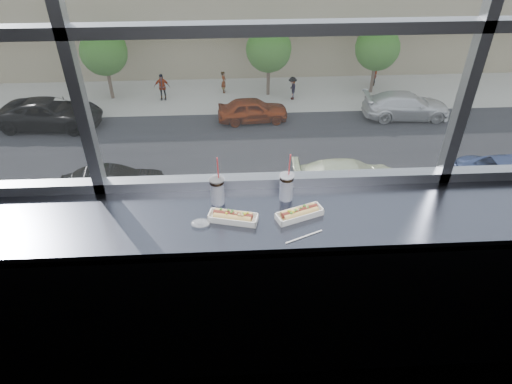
{
  "coord_description": "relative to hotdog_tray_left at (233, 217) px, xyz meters",
  "views": [
    {
      "loc": [
        -0.23,
        -0.67,
        2.65
      ],
      "look_at": [
        -0.12,
        1.23,
        1.25
      ],
      "focal_mm": 32.0,
      "sensor_mm": 36.0,
      "label": 1
    }
  ],
  "objects": [
    {
      "name": "wall_back_lower",
      "position": [
        0.25,
        0.32,
        -0.58
      ],
      "size": [
        6.0,
        0.0,
        6.0
      ],
      "primitive_type": "plane",
      "rotation": [
        1.57,
        0.0,
        0.0
      ],
      "color": "black",
      "rests_on": "ground"
    },
    {
      "name": "counter",
      "position": [
        0.25,
        0.04,
        -0.06
      ],
      "size": [
        6.0,
        0.55,
        0.06
      ],
      "primitive_type": "cube",
      "color": "#4D505C",
      "rests_on": "ground"
    },
    {
      "name": "counter_fascia",
      "position": [
        0.25,
        -0.21,
        -0.58
      ],
      "size": [
        6.0,
        0.04,
        1.04
      ],
      "primitive_type": "cube",
      "color": "#4D505C",
      "rests_on": "ground"
    },
    {
      "name": "hotdog_tray_left",
      "position": [
        0.0,
        0.0,
        0.0
      ],
      "size": [
        0.27,
        0.14,
        0.06
      ],
      "rotation": [
        0.0,
        0.0,
        -0.24
      ],
      "color": "white",
      "rests_on": "counter"
    },
    {
      "name": "hotdog_tray_right",
      "position": [
        0.35,
        0.01,
        -0.0
      ],
      "size": [
        0.27,
        0.17,
        0.06
      ],
      "rotation": [
        0.0,
        0.0,
        0.36
      ],
      "color": "white",
      "rests_on": "counter"
    },
    {
      "name": "soda_cup_left",
      "position": [
        -0.08,
        0.16,
        0.06
      ],
      "size": [
        0.08,
        0.08,
        0.31
      ],
      "color": "white",
      "rests_on": "counter"
    },
    {
      "name": "soda_cup_right",
      "position": [
        0.3,
        0.18,
        0.06
      ],
      "size": [
        0.08,
        0.08,
        0.3
      ],
      "color": "white",
      "rests_on": "counter"
    },
    {
      "name": "loose_straw",
      "position": [
        0.36,
        -0.15,
        -0.02
      ],
      "size": [
        0.2,
        0.09,
        0.01
      ],
      "primitive_type": "cylinder",
      "rotation": [
        0.0,
        1.57,
        0.41
      ],
      "color": "white",
      "rests_on": "counter"
    },
    {
      "name": "wrapper",
      "position": [
        -0.17,
        -0.03,
        -0.01
      ],
      "size": [
        0.1,
        0.07,
        0.02
      ],
      "primitive_type": "ellipsoid",
      "color": "silver",
      "rests_on": "counter"
    },
    {
      "name": "plaza_ground",
      "position": [
        0.25,
        43.82,
        -12.13
      ],
      "size": [
        120.0,
        120.0,
        0.0
      ],
      "primitive_type": "plane",
      "color": "gray",
      "rests_on": "ground"
    },
    {
      "name": "plaza_near",
      "position": [
        0.25,
        7.32,
        -12.11
      ],
      "size": [
        50.0,
        14.0,
        0.04
      ],
      "primitive_type": "cube",
      "color": "gray",
      "rests_on": "plaza_ground"
    },
    {
      "name": "street_asphalt",
      "position": [
        0.25,
        20.32,
        -12.1
      ],
      "size": [
        80.0,
        10.0,
        0.06
      ],
      "primitive_type": "cube",
      "color": "black",
      "rests_on": "plaza_ground"
    },
    {
      "name": "far_sidewalk",
      "position": [
        0.25,
        28.32,
        -12.11
      ],
      "size": [
        80.0,
        6.0,
        0.04
      ],
      "primitive_type": "cube",
      "color": "gray",
      "rests_on": "plaza_ground"
    },
    {
      "name": "far_building",
      "position": [
        0.25,
        38.32,
        -8.13
      ],
      "size": [
        50.0,
        14.0,
        8.0
      ],
      "primitive_type": "cube",
      "color": "gray",
      "rests_on": "plaza_ground"
    },
    {
      "name": "car_far_a",
      "position": [
        -11.22,
        24.32,
        -10.93
      ],
      "size": [
        3.4,
        7.05,
        2.28
      ],
      "primitive_type": "imported",
      "rotation": [
        0.0,
        0.0,
        1.49
      ],
      "color": "black",
      "rests_on": "street_asphalt"
    },
    {
      "name": "car_near_b",
      "position": [
        -5.88,
        16.32,
        -10.97
      ],
      "size": [
        3.43,
        6.81,
        2.18
      ],
      "primitive_type": "imported",
      "rotation": [
        0.0,
        0.0,
        1.68
      ],
      "color": "black",
      "rests_on": "street_asphalt"
    },
    {
      "name": "car_far_b",
      "position": [
        1.26,
        24.32,
        -11.07
      ],
      "size": [
        2.83,
        6.11,
        1.99
      ],
      "primitive_type": "imported",
      "rotation": [
        0.0,
        0.0,
        1.63
      ],
      "color": "#771F03",
      "rests_on": "street_asphalt"
    },
    {
      "name": "car_far_c",
      "position": [
        11.1,
        24.32,
        -11.0
      ],
      "size": [
        2.93,
        6.5,
        2.13
      ],
      "primitive_type": "imported",
      "rotation": [
        0.0,
        0.0,
        1.53
      ],
      "color": "silver",
      "rests_on": "street_asphalt"
    },
    {
      "name": "car_near_d",
      "position": [
        5.65,
        16.32,
        -10.96
      ],
      "size": [
        2.8,
        6.64,
        2.21
      ],
      "primitive_type": "imported",
      "rotation": [
        0.0,
        0.0,
        1.56
      ],
      "color": "#EBF1C8",
      "rests_on": "street_asphalt"
    },
    {
      "name": "pedestrian_a",
      "position": [
        -4.8,
        27.89,
        -10.99
      ],
      "size": [
        0.98,
        0.73,
        2.2
      ],
      "primitive_type": "imported",
      "color": "#66605B",
      "rests_on": "far_sidewalk"
    },
    {
      "name": "pedestrian_b",
      "position": [
        -0.58,
        28.86,
        -11.16
      ],
      "size": [
        0.62,
        0.83,
        1.86
      ],
      "primitive_type": "imported",
      "rotation": [
        0.0,
        0.0,
        1.57
      ],
      "color": "#66605B",
      "rests_on": "far_sidewalk"
    },
    {
      "name": "pedestrian_d",
      "position": [
        10.4,
        29.5,
        -11.17
      ],
      "size": [
        0.61,
        0.81,
        1.83
      ],
      "primitive_type": "imported",
      "rotation": [
        0.0,
        0.0,
        4.71
      ],
      "color": "#66605B",
      "rests_on": "far_sidewalk"
    },
    {
      "name": "pedestrian_c",
      "position": [
        4.14,
        27.44,
        -11.13
      ],
      "size": [
        0.64,
        0.85,
        1.92
      ],
      "primitive_type": "imported",
      "rotation": [
        0.0,
        0.0,
        4.71
      ],
      "color": "#66605B",
      "rests_on": "far_sidewalk"
    },
    {
      "name": "tree_left",
      "position": [
        -8.38,
        28.32,
        -8.82
      ],
      "size": [
        3.12,
        3.12,
        4.88
      ],
      "color": "#47382B",
      "rests_on": "far_sidewalk"
    },
    {
      "name": "tree_center",
      "position": [
        2.54,
        28.32,
        -8.86
      ],
      "size": [
        3.08,
        3.08,
        4.82
      ],
      "color": "#47382B",
      "rests_on": "far_sidewalk"
    },
    {
      "name": "tree_right",
      "position": [
        9.94,
        28.32,
        -8.92
      ],
      "size": [
        3.03,
        3.03,
        4.73
      ],
      "color": "#47382B",
      "rests_on": "far_sidewalk"
    }
  ]
}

